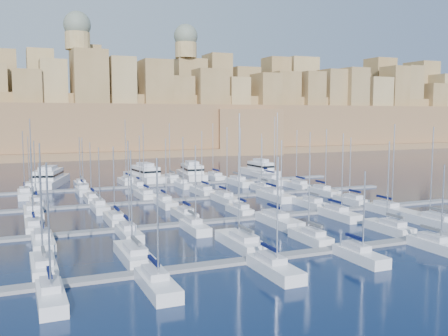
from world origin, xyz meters
name	(u,v)px	position (x,y,z in m)	size (l,w,h in m)	color
ground	(232,206)	(0.00, 0.00, 0.00)	(600.00, 600.00, 0.00)	black
pontoon_near	(340,249)	(0.00, -34.00, 0.20)	(84.00, 2.00, 0.40)	slate
pontoon_mid_near	(261,217)	(0.00, -12.00, 0.20)	(84.00, 2.00, 0.40)	slate
pontoon_mid_far	(213,197)	(0.00, 10.00, 0.20)	(84.00, 2.00, 0.40)	slate
pontoon_far	(180,184)	(0.00, 32.00, 0.20)	(84.00, 2.00, 0.40)	slate
sailboat_0	(43,266)	(-35.61, -28.77, 0.73)	(2.60, 8.68, 12.39)	white
sailboat_1	(134,255)	(-25.44, -28.19, 0.75)	(2.96, 9.86, 13.47)	white
sailboat_2	(241,242)	(-11.15, -27.91, 0.79)	(3.13, 10.44, 17.85)	white
sailboat_3	(310,237)	(-1.27, -29.12, 0.72)	(2.39, 7.96, 12.27)	white
sailboat_4	(389,228)	(12.61, -28.77, 0.74)	(2.60, 8.68, 13.81)	white
sailboat_5	(433,221)	(22.03, -27.90, 0.77)	(3.13, 10.44, 15.79)	white
sailboat_6	(51,297)	(-35.53, -38.94, 0.73)	(2.43, 8.09, 13.45)	white
sailboat_7	(157,284)	(-25.62, -39.33, 0.74)	(2.67, 8.89, 13.55)	white
sailboat_8	(274,268)	(-12.48, -39.36, 0.74)	(2.68, 8.94, 13.22)	white
sailboat_9	(360,255)	(-0.67, -38.90, 0.71)	(2.40, 8.00, 11.11)	white
sailboat_10	(437,245)	(11.32, -39.14, 0.72)	(2.55, 8.49, 11.46)	white
sailboat_12	(34,226)	(-35.80, -7.13, 0.73)	(2.38, 7.94, 12.96)	white
sailboat_13	(115,219)	(-23.53, -6.83, 0.73)	(2.57, 8.56, 12.67)	white
sailboat_14	(184,214)	(-11.99, -7.06, 0.74)	(2.43, 8.09, 14.01)	white
sailboat_15	(240,210)	(-1.88, -7.35, 0.71)	(2.25, 7.50, 11.13)	white
sailboat_16	(310,203)	(13.12, -6.81, 0.74)	(2.58, 8.60, 14.44)	white
sailboat_17	(351,200)	(22.35, -6.91, 0.73)	(2.52, 8.39, 13.30)	white
sailboat_18	(43,242)	(-35.05, -17.42, 0.74)	(2.72, 9.07, 14.04)	white
sailboat_19	(129,233)	(-23.59, -17.07, 0.74)	(2.50, 8.35, 14.09)	white
sailboat_20	(195,227)	(-13.68, -16.94, 0.73)	(2.43, 8.08, 13.23)	white
sailboat_21	(279,221)	(-0.09, -18.15, 0.76)	(3.17, 10.56, 13.77)	white
sailboat_22	(339,214)	(11.92, -17.48, 0.75)	(2.76, 9.19, 14.63)	white
sailboat_23	(389,210)	(22.28, -17.79, 0.77)	(2.95, 9.83, 16.09)	white
sailboat_24	(36,202)	(-34.49, 14.85, 0.72)	(2.37, 7.90, 12.71)	white
sailboat_25	(92,199)	(-24.08, 15.00, 0.72)	(2.46, 8.21, 12.24)	white
sailboat_26	(145,195)	(-13.17, 15.46, 0.76)	(2.74, 9.14, 15.82)	white
sailboat_27	(203,191)	(-0.12, 15.63, 0.75)	(2.85, 9.50, 14.20)	white
sailboat_28	(263,188)	(14.23, 14.86, 0.72)	(2.38, 7.93, 12.49)	white
sailboat_29	(297,185)	(23.80, 15.40, 0.74)	(2.71, 9.03, 14.11)	white
sailboat_30	(33,212)	(-35.42, 4.08, 0.78)	(3.02, 10.08, 17.04)	white
sailboat_31	(100,207)	(-24.14, 4.99, 0.72)	(2.47, 8.23, 11.91)	white
sailboat_32	(165,202)	(-11.79, 4.91, 0.73)	(2.52, 8.40, 13.25)	white
sailboat_33	(226,199)	(0.44, 4.22, 0.76)	(2.94, 9.81, 15.26)	white
sailboat_34	(275,196)	(11.20, 3.58, 0.79)	(3.33, 11.11, 18.11)	white
sailboat_35	(324,192)	(23.86, 4.58, 0.75)	(2.72, 9.08, 14.67)	white
sailboat_36	(30,187)	(-34.95, 36.77, 0.72)	(2.32, 7.73, 12.74)	white
sailboat_37	(81,184)	(-23.46, 37.11, 0.72)	(2.53, 8.43, 12.40)	white
sailboat_38	(127,181)	(-12.22, 37.75, 0.77)	(2.92, 9.74, 16.57)	white
sailboat_39	(171,179)	(-0.64, 38.13, 0.77)	(3.15, 10.52, 15.54)	white
sailboat_40	(214,177)	(11.44, 38.05, 0.77)	(3.10, 10.34, 15.49)	white
sailboat_41	(262,175)	(25.61, 37.16, 0.73)	(2.56, 8.54, 12.50)	white
sailboat_42	(25,194)	(-36.24, 26.38, 0.75)	(2.84, 9.48, 14.33)	white
sailboat_43	(83,191)	(-24.27, 26.76, 0.73)	(2.61, 8.70, 12.74)	white
sailboat_44	(140,187)	(-11.51, 27.02, 0.73)	(2.45, 8.17, 13.01)	white
sailboat_45	(183,185)	(-0.92, 27.27, 0.70)	(2.30, 7.66, 10.87)	white
sailboat_46	(239,182)	(13.34, 25.86, 0.76)	(3.16, 10.54, 14.56)	white
sailboat_47	(273,180)	(22.78, 25.69, 0.79)	(3.26, 10.87, 17.26)	white
motor_yacht_a	(49,179)	(-30.33, 42.99, 1.73)	(11.56, 20.58, 5.25)	white
motor_yacht_b	(145,175)	(-6.58, 42.07, 1.73)	(7.48, 18.35, 5.25)	white
motor_yacht_c	(192,173)	(6.39, 41.66, 1.73)	(7.05, 17.46, 5.25)	white
motor_yacht_d	(260,170)	(26.87, 40.94, 1.73)	(5.65, 15.76, 5.25)	white
fortified_city	(99,121)	(-0.19, 155.26, 14.74)	(460.00, 108.95, 59.52)	brown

